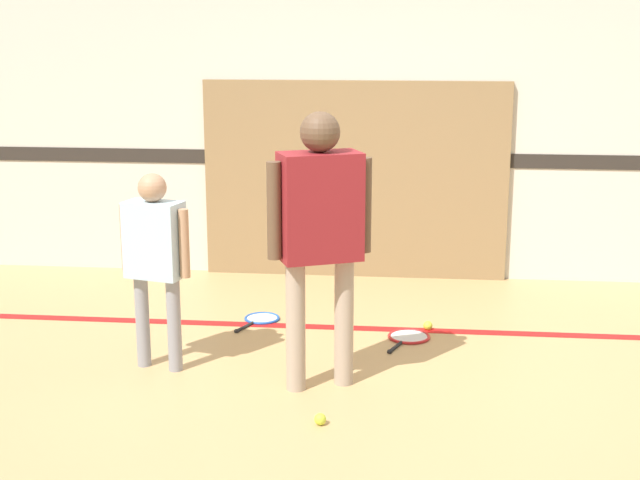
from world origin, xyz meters
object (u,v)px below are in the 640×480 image
tennis_ball_near_instructor (320,419)px  racket_second_spare (260,319)px  person_student_left (155,250)px  tennis_ball_by_spare_racket (428,326)px  racket_spare_on_floor (408,337)px  person_instructor (320,221)px

tennis_ball_near_instructor → racket_second_spare: bearing=109.9°
racket_second_spare → tennis_ball_near_instructor: (0.62, -1.72, 0.02)m
person_student_left → tennis_ball_by_spare_racket: person_student_left is taller
person_student_left → tennis_ball_near_instructor: size_ratio=19.00×
person_student_left → tennis_ball_near_instructor: 1.52m
racket_spare_on_floor → racket_second_spare: same height
tennis_ball_by_spare_racket → person_instructor: bearing=-121.4°
racket_second_spare → tennis_ball_near_instructor: 1.83m
person_student_left → racket_spare_on_floor: size_ratio=2.37×
person_instructor → racket_second_spare: (-0.56, 1.18, -1.01)m
person_instructor → tennis_ball_near_instructor: size_ratio=25.08×
racket_spare_on_floor → tennis_ball_by_spare_racket: bearing=165.9°
tennis_ball_near_instructor → tennis_ball_by_spare_racket: (0.61, 1.63, 0.00)m
person_instructor → racket_spare_on_floor: person_instructor is taller
person_instructor → tennis_ball_by_spare_racket: size_ratio=25.08×
person_student_left → racket_spare_on_floor: person_student_left is taller
tennis_ball_near_instructor → person_student_left: bearing=146.5°
tennis_ball_by_spare_racket → racket_spare_on_floor: bearing=-126.0°
person_instructor → racket_spare_on_floor: 1.45m
person_instructor → person_student_left: 1.09m
person_instructor → racket_spare_on_floor: size_ratio=3.13×
person_instructor → person_student_left: (-1.05, 0.19, -0.25)m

